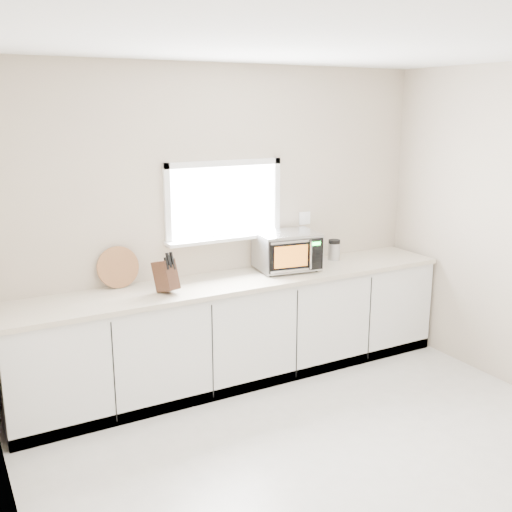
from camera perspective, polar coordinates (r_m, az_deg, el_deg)
ground at (r=4.20m, az=9.90°, el=-20.10°), size 4.00×4.00×0.00m
back_wall at (r=5.27m, az=-3.12°, el=3.29°), size 4.00×0.17×2.70m
cabinets at (r=5.27m, az=-1.57°, el=-7.16°), size 3.92×0.60×0.88m
countertop at (r=5.11m, az=-1.55°, el=-2.38°), size 3.92×0.64×0.04m
microwave at (r=5.35m, az=2.97°, el=0.55°), size 0.58×0.49×0.34m
knife_block at (r=4.74m, az=-8.58°, el=-1.80°), size 0.18×0.25×0.33m
cutting_board at (r=4.94m, az=-13.01°, el=-1.04°), size 0.34×0.08×0.34m
coffee_grinder at (r=5.75m, az=7.44°, el=0.60°), size 0.12×0.12×0.20m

